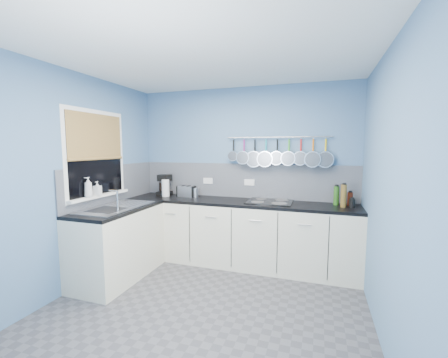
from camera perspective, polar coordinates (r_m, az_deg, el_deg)
The scene contains 42 objects.
floor at distance 3.26m, azimuth -3.64°, elevation -24.10°, with size 3.20×3.00×0.02m, color #47474C.
ceiling at distance 2.95m, azimuth -4.01°, elevation 23.46°, with size 3.20×3.00×0.02m, color white.
wall_back at distance 4.27m, azimuth 3.86°, elevation 1.03°, with size 3.20×0.02×2.50m, color #4F749C.
wall_front at distance 1.58m, azimuth -25.26°, elevation -8.60°, with size 3.20×0.02×2.50m, color #4F749C.
wall_left at distance 3.75m, azimuth -27.21°, elevation -0.37°, with size 0.02×3.00×2.50m, color #4F749C.
wall_right at distance 2.69m, azimuth 29.88°, elevation -2.87°, with size 0.02×3.00×2.50m, color #4F749C.
backsplash_back at distance 4.26m, azimuth 3.77°, elevation -0.33°, with size 3.20×0.02×0.50m, color gray.
backsplash_left at distance 4.19m, azimuth -21.08°, elevation -0.85°, with size 0.02×1.80×0.50m, color gray.
cabinet_run_back at distance 4.13m, azimuth 2.67°, elevation -10.74°, with size 3.20×0.60×0.86m, color beige.
worktop_back at distance 4.02m, azimuth 2.71°, elevation -4.60°, with size 3.20×0.60×0.04m, color black.
cabinet_run_left at distance 3.94m, azimuth -20.18°, elevation -12.00°, with size 0.60×1.20×0.86m, color beige.
worktop_left at distance 3.82m, azimuth -20.43°, elevation -5.57°, with size 0.60×1.20×0.04m, color black.
window_frame at distance 3.93m, azimuth -23.94°, elevation 4.44°, with size 0.01×1.00×1.10m, color white.
window_glass at distance 3.92m, azimuth -23.89°, elevation 4.44°, with size 0.01×0.90×1.00m, color black.
bamboo_blind at distance 3.92m, azimuth -23.95°, elevation 7.73°, with size 0.01×0.90×0.55m, color #A78843.
window_sill at distance 3.96m, azimuth -23.34°, elevation -3.02°, with size 0.10×0.98×0.03m, color white.
sink_unit at distance 3.82m, azimuth -20.44°, elevation -5.22°, with size 0.50×0.95×0.01m, color silver.
mixer_tap at distance 3.56m, azimuth -20.32°, elevation -3.97°, with size 0.12×0.08×0.26m, color silver, non-canonical shape.
socket_left at distance 4.42m, azimuth -3.19°, elevation -0.35°, with size 0.15×0.01×0.09m, color white.
socket_right at distance 4.22m, azimuth 5.04°, elevation -0.67°, with size 0.15×0.01×0.09m, color white.
pot_rail at distance 4.10m, azimuth 10.55°, elevation 8.14°, with size 0.02×0.02×1.45m, color silver.
soap_bottle_a at distance 3.78m, azimuth -25.25°, elevation -1.47°, with size 0.09×0.09×0.24m, color white.
soap_bottle_b at distance 3.88m, azimuth -23.78°, elevation -1.70°, with size 0.08×0.08×0.17m, color white.
paper_towel at distance 4.44m, azimuth -11.49°, elevation -1.76°, with size 0.11×0.11×0.26m, color white.
coffee_maker at distance 4.55m, azimuth -11.75°, elevation -1.17°, with size 0.18×0.20×0.32m, color black, non-canonical shape.
toaster at distance 4.39m, azimuth -7.49°, elevation -2.41°, with size 0.25×0.14×0.16m, color silver.
canister at distance 4.35m, azimuth -5.70°, elevation -2.65°, with size 0.09×0.09×0.13m, color silver.
hob at distance 3.98m, azimuth 9.06°, elevation -4.41°, with size 0.60×0.53×0.01m, color black.
pan_0 at distance 4.22m, azimuth 1.87°, elevation 5.87°, with size 0.15×0.07×0.34m, color silver, non-canonical shape.
pan_1 at distance 4.18m, azimuth 3.97°, elevation 5.56°, with size 0.19×0.11×0.38m, color silver, non-canonical shape.
pan_2 at distance 4.14m, azimuth 6.10°, elevation 5.27°, with size 0.23×0.10×0.42m, color silver, non-canonical shape.
pan_3 at distance 4.11m, azimuth 8.27°, elevation 5.28°, with size 0.23×0.11×0.42m, color silver, non-canonical shape.
pan_4 at distance 4.09m, azimuth 10.48°, elevation 5.45°, with size 0.19×0.10×0.38m, color silver, non-canonical shape.
pan_5 at distance 4.07m, azimuth 12.70°, elevation 5.37°, with size 0.20×0.12×0.39m, color silver, non-canonical shape.
pan_6 at distance 4.05m, azimuth 14.95°, elevation 5.35°, with size 0.19×0.11×0.38m, color silver, non-canonical shape.
pan_7 at distance 4.05m, azimuth 17.19°, elevation 5.12°, with size 0.22×0.12×0.41m, color silver, non-canonical shape.
pan_8 at distance 4.05m, azimuth 19.45°, elevation 5.02°, with size 0.22×0.08×0.41m, color silver, non-canonical shape.
condiment_0 at distance 4.00m, azimuth 23.67°, elevation -3.64°, with size 0.07×0.07×0.17m, color #4C190C.
condiment_1 at distance 3.99m, azimuth 22.40°, elevation -3.76°, with size 0.05×0.05×0.15m, color brown.
condiment_2 at distance 3.98m, azimuth 21.34°, elevation -3.09°, with size 0.07×0.07×0.24m, color #265919.
condiment_3 at distance 3.90m, azimuth 24.02°, elevation -4.42°, with size 0.07×0.07×0.10m, color black.
condiment_4 at distance 3.87m, azimuth 22.60°, elevation -3.10°, with size 0.07×0.07×0.28m, color brown.
Camera 1 is at (1.07, -2.61, 1.64)m, focal length 23.10 mm.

